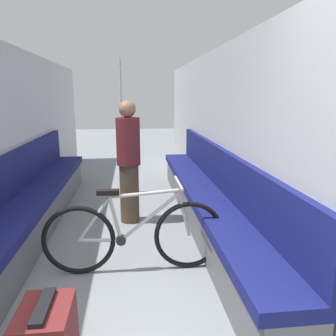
{
  "coord_description": "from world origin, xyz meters",
  "views": [
    {
      "loc": [
        0.14,
        -1.14,
        1.63
      ],
      "look_at": [
        0.55,
        2.48,
        0.82
      ],
      "focal_mm": 35.0,
      "sensor_mm": 36.0,
      "label": 1
    }
  ],
  "objects_px": {
    "bench_seat_row_left": "(31,208)",
    "bicycle": "(135,235)",
    "grab_pole_near": "(122,129)",
    "passenger_standing": "(129,161)",
    "bench_seat_row_right": "(206,201)"
  },
  "relations": [
    {
      "from": "bench_seat_row_left",
      "to": "grab_pole_near",
      "type": "distance_m",
      "value": 2.05
    },
    {
      "from": "bench_seat_row_left",
      "to": "bicycle",
      "type": "xyz_separation_m",
      "value": [
        1.21,
        -0.99,
        0.03
      ]
    },
    {
      "from": "bench_seat_row_right",
      "to": "passenger_standing",
      "type": "bearing_deg",
      "value": 163.96
    },
    {
      "from": "bench_seat_row_right",
      "to": "grab_pole_near",
      "type": "height_order",
      "value": "grab_pole_near"
    },
    {
      "from": "bench_seat_row_right",
      "to": "bicycle",
      "type": "bearing_deg",
      "value": -132.54
    },
    {
      "from": "bench_seat_row_right",
      "to": "passenger_standing",
      "type": "distance_m",
      "value": 1.11
    },
    {
      "from": "bench_seat_row_left",
      "to": "bicycle",
      "type": "relative_size",
      "value": 2.81
    },
    {
      "from": "bicycle",
      "to": "grab_pole_near",
      "type": "bearing_deg",
      "value": 91.6
    },
    {
      "from": "grab_pole_near",
      "to": "bench_seat_row_left",
      "type": "bearing_deg",
      "value": -123.3
    },
    {
      "from": "bench_seat_row_right",
      "to": "passenger_standing",
      "type": "height_order",
      "value": "passenger_standing"
    },
    {
      "from": "passenger_standing",
      "to": "bicycle",
      "type": "bearing_deg",
      "value": -98.73
    },
    {
      "from": "grab_pole_near",
      "to": "bench_seat_row_right",
      "type": "bearing_deg",
      "value": -56.23
    },
    {
      "from": "bicycle",
      "to": "grab_pole_near",
      "type": "relative_size",
      "value": 0.76
    },
    {
      "from": "bench_seat_row_left",
      "to": "bicycle",
      "type": "height_order",
      "value": "bench_seat_row_left"
    },
    {
      "from": "grab_pole_near",
      "to": "passenger_standing",
      "type": "height_order",
      "value": "grab_pole_near"
    }
  ]
}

